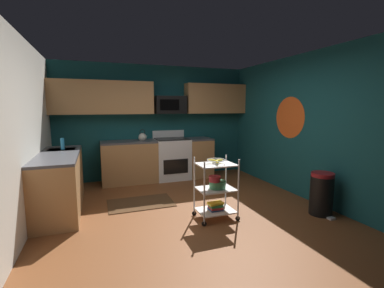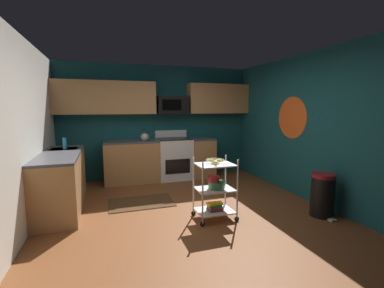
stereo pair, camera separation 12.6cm
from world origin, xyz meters
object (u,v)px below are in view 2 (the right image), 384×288
at_px(kettle, 145,137).
at_px(trash_can, 323,195).
at_px(dish_soap_bottle, 65,143).
at_px(rolling_cart, 215,189).
at_px(fruit_bowl, 215,161).
at_px(book_stack, 215,206).
at_px(oven_range, 174,158).
at_px(microwave, 172,105).
at_px(mixing_bowl_small, 214,179).
at_px(mixing_bowl_large, 216,185).

bearing_deg(kettle, trash_can, -51.33).
bearing_deg(dish_soap_bottle, rolling_cart, -36.22).
distance_m(fruit_bowl, book_stack, 0.69).
distance_m(dish_soap_bottle, trash_can, 4.34).
height_order(rolling_cart, book_stack, rolling_cart).
bearing_deg(oven_range, microwave, 90.26).
distance_m(mixing_bowl_small, book_stack, 0.43).
bearing_deg(trash_can, microwave, 118.54).
xyz_separation_m(book_stack, dish_soap_bottle, (-2.18, 1.60, 0.83)).
height_order(mixing_bowl_large, mixing_bowl_small, mixing_bowl_small).
bearing_deg(oven_range, trash_can, -60.58).
bearing_deg(fruit_bowl, book_stack, -45.00).
relative_size(fruit_bowl, book_stack, 1.16).
height_order(microwave, book_stack, microwave).
distance_m(microwave, kettle, 0.97).
bearing_deg(rolling_cart, mixing_bowl_small, -140.43).
xyz_separation_m(rolling_cart, dish_soap_bottle, (-2.18, 1.60, 0.57)).
distance_m(rolling_cart, mixing_bowl_small, 0.17).
xyz_separation_m(oven_range, rolling_cart, (-0.00, -2.40, -0.02)).
height_order(kettle, trash_can, kettle).
height_order(mixing_bowl_small, trash_can, trash_can).
distance_m(mixing_bowl_large, mixing_bowl_small, 0.12).
bearing_deg(mixing_bowl_large, mixing_bowl_small, -155.15).
bearing_deg(rolling_cart, trash_can, -14.79).
distance_m(mixing_bowl_small, trash_can, 1.70).
bearing_deg(dish_soap_bottle, microwave, 22.69).
bearing_deg(trash_can, dish_soap_bottle, 151.87).
xyz_separation_m(oven_range, mixing_bowl_large, (0.02, -2.40, 0.04)).
bearing_deg(oven_range, mixing_bowl_small, -90.80).
distance_m(book_stack, dish_soap_bottle, 2.83).
relative_size(microwave, kettle, 2.65).
bearing_deg(kettle, oven_range, 0.33).
height_order(microwave, dish_soap_bottle, microwave).
bearing_deg(book_stack, rolling_cart, 0.00).
xyz_separation_m(microwave, dish_soap_bottle, (-2.18, -0.91, -0.68)).
height_order(microwave, mixing_bowl_small, microwave).
xyz_separation_m(microwave, mixing_bowl_large, (0.03, -2.51, -1.18)).
relative_size(oven_range, mixing_bowl_small, 6.04).
xyz_separation_m(fruit_bowl, mixing_bowl_large, (0.03, -0.00, -0.36)).
distance_m(microwave, trash_can, 3.61).
bearing_deg(book_stack, oven_range, 89.97).
bearing_deg(trash_can, fruit_bowl, 165.21).
xyz_separation_m(mixing_bowl_large, dish_soap_bottle, (-2.21, 1.60, 0.50)).
relative_size(oven_range, fruit_bowl, 4.04).
distance_m(mixing_bowl_large, dish_soap_bottle, 2.77).
distance_m(oven_range, dish_soap_bottle, 2.39).
relative_size(dish_soap_bottle, trash_can, 0.30).
bearing_deg(mixing_bowl_small, microwave, 89.24).
height_order(kettle, dish_soap_bottle, kettle).
distance_m(mixing_bowl_large, kettle, 2.54).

